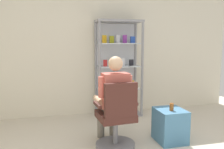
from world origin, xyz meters
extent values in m
cube|color=silver|center=(0.00, 3.00, 1.35)|extent=(6.00, 0.10, 2.70)
cylinder|color=gray|center=(-0.02, 2.50, 0.95)|extent=(0.05, 0.05, 1.90)
cylinder|color=gray|center=(0.82, 2.50, 0.95)|extent=(0.05, 0.05, 1.90)
cylinder|color=gray|center=(-0.02, 2.90, 0.95)|extent=(0.05, 0.05, 1.90)
cylinder|color=gray|center=(0.82, 2.90, 0.95)|extent=(0.05, 0.05, 1.90)
cube|color=gray|center=(0.40, 2.70, 1.88)|extent=(0.90, 0.45, 0.04)
cube|color=gray|center=(0.40, 2.70, 0.02)|extent=(0.90, 0.45, 0.04)
cube|color=silver|center=(0.40, 2.92, 0.95)|extent=(0.84, 0.02, 1.80)
cube|color=silver|center=(0.40, 2.70, 0.55)|extent=(0.82, 0.39, 0.02)
cube|color=silver|center=(0.11, 2.68, 0.62)|extent=(0.08, 0.05, 0.13)
cube|color=#999919|center=(0.26, 2.66, 0.62)|extent=(0.08, 0.04, 0.13)
cube|color=purple|center=(0.40, 2.73, 0.62)|extent=(0.08, 0.05, 0.13)
cube|color=red|center=(0.54, 2.67, 0.62)|extent=(0.08, 0.05, 0.13)
cube|color=gold|center=(0.68, 2.68, 0.63)|extent=(0.08, 0.03, 0.15)
cube|color=silver|center=(0.40, 2.70, 1.00)|extent=(0.82, 0.39, 0.02)
cube|color=red|center=(0.13, 2.70, 1.07)|extent=(0.07, 0.04, 0.12)
cube|color=#999919|center=(0.31, 2.70, 1.08)|extent=(0.09, 0.06, 0.14)
cube|color=silver|center=(0.49, 2.70, 1.08)|extent=(0.07, 0.04, 0.15)
cube|color=black|center=(0.67, 2.71, 1.07)|extent=(0.09, 0.04, 0.12)
cube|color=silver|center=(0.40, 2.70, 1.45)|extent=(0.82, 0.39, 0.02)
cube|color=gold|center=(0.12, 2.74, 1.53)|extent=(0.08, 0.05, 0.15)
cube|color=#999919|center=(0.26, 2.73, 1.53)|extent=(0.09, 0.05, 0.14)
cube|color=silver|center=(0.39, 2.73, 1.54)|extent=(0.08, 0.05, 0.16)
cube|color=purple|center=(0.54, 2.74, 1.54)|extent=(0.08, 0.04, 0.16)
cube|color=#264CB2|center=(0.69, 2.69, 1.52)|extent=(0.09, 0.05, 0.13)
cylinder|color=slate|center=(-0.05, 1.26, 0.03)|extent=(0.56, 0.56, 0.06)
cylinder|color=slate|center=(-0.05, 1.26, 0.24)|extent=(0.07, 0.07, 0.41)
cube|color=#3F1E19|center=(-0.05, 1.26, 0.46)|extent=(0.51, 0.51, 0.10)
cube|color=#3F1E19|center=(-0.04, 1.05, 0.73)|extent=(0.44, 0.11, 0.45)
cube|color=#3F1E19|center=(0.20, 1.28, 0.64)|extent=(0.06, 0.30, 0.04)
cube|color=#3F1E19|center=(-0.31, 1.24, 0.64)|extent=(0.06, 0.30, 0.04)
cylinder|color=slate|center=(0.03, 1.47, 0.56)|extent=(0.17, 0.41, 0.14)
cylinder|color=slate|center=(0.02, 1.67, 0.28)|extent=(0.11, 0.11, 0.56)
cylinder|color=slate|center=(-0.17, 1.45, 0.56)|extent=(0.17, 0.41, 0.14)
cylinder|color=slate|center=(-0.18, 1.65, 0.28)|extent=(0.11, 0.11, 0.56)
cube|color=#BF594C|center=(-0.05, 1.26, 0.81)|extent=(0.38, 0.25, 0.50)
sphere|color=tan|center=(-0.05, 1.26, 1.19)|extent=(0.20, 0.20, 0.20)
cylinder|color=#BF594C|center=(0.14, 1.27, 0.88)|extent=(0.09, 0.09, 0.28)
cylinder|color=tan|center=(0.13, 1.45, 0.66)|extent=(0.10, 0.31, 0.08)
cylinder|color=#BF594C|center=(-0.25, 1.24, 0.88)|extent=(0.09, 0.09, 0.28)
cylinder|color=tan|center=(-0.27, 1.42, 0.66)|extent=(0.10, 0.31, 0.08)
cube|color=teal|center=(0.79, 1.25, 0.25)|extent=(0.40, 0.45, 0.49)
cylinder|color=brown|center=(0.77, 1.20, 0.55)|extent=(0.06, 0.06, 0.11)
camera|label=1|loc=(-0.89, -1.82, 1.48)|focal=38.04mm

